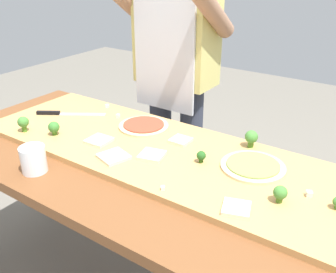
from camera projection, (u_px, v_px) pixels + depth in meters
prep_table at (145, 185)px, 1.48m from camera, size 1.86×0.78×0.79m
cutting_board at (154, 149)px, 1.51m from camera, size 1.51×0.53×0.02m
chefs_knife at (61, 113)px, 1.80m from camera, size 0.29×0.19×0.02m
pizza_whole_tomato_red at (144, 126)px, 1.67m from camera, size 0.22×0.22×0.02m
pizza_whole_pesto_green at (253, 166)px, 1.35m from camera, size 0.23×0.23×0.02m
pizza_slice_center at (152, 155)px, 1.43m from camera, size 0.11×0.11×0.01m
pizza_slice_near_left at (181, 140)px, 1.54m from camera, size 0.08×0.08×0.01m
pizza_slice_near_right at (236, 208)px, 1.13m from camera, size 0.10×0.10×0.01m
pizza_slice_far_right at (114, 157)px, 1.42m from camera, size 0.12×0.12×0.01m
pizza_slice_far_left at (98, 141)px, 1.53m from camera, size 0.09×0.09×0.01m
broccoli_floret_center_left at (280, 193)px, 1.15m from camera, size 0.04×0.04×0.06m
broccoli_floret_front_right at (201, 156)px, 1.38m from camera, size 0.03×0.03×0.05m
broccoli_floret_back_left at (54, 127)px, 1.59m from camera, size 0.05×0.05×0.06m
broccoli_floret_center_right at (251, 137)px, 1.48m from camera, size 0.05×0.05×0.07m
broccoli_floret_back_right at (23, 123)px, 1.61m from camera, size 0.05×0.05×0.07m
cheese_crumble_a at (309, 194)px, 1.19m from camera, size 0.02×0.02×0.02m
cheese_crumble_b at (107, 106)px, 1.88m from camera, size 0.02×0.02×0.02m
cheese_crumble_c at (163, 188)px, 1.22m from camera, size 0.02×0.02×0.01m
cheese_crumble_d at (118, 116)px, 1.77m from camera, size 0.02×0.02×0.02m
flour_cup at (34, 161)px, 1.36m from camera, size 0.09×0.09×0.10m
cook_center at (175, 64)px, 1.91m from camera, size 0.54×0.39×1.67m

